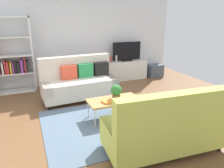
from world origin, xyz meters
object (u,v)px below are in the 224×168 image
at_px(couch_beige, 79,82).
at_px(tv_console, 126,70).
at_px(vase_0, 110,59).
at_px(tv, 127,52).
at_px(coffee_table, 114,101).
at_px(storage_trunk, 155,70).
at_px(bottle_0, 116,59).
at_px(table_book_0, 108,101).
at_px(couch_green, 165,127).
at_px(potted_plant, 116,91).
at_px(bookshelf, 12,59).

xyz_separation_m(couch_beige, tv_console, (1.93, 1.16, -0.13)).
bearing_deg(vase_0, tv, -6.88).
height_order(coffee_table, storage_trunk, storage_trunk).
distance_m(coffee_table, bottle_0, 2.81).
relative_size(storage_trunk, table_book_0, 2.17).
relative_size(couch_beige, couch_green, 1.00).
relative_size(couch_beige, potted_plant, 5.92).
height_order(table_book_0, vase_0, vase_0).
bearing_deg(potted_plant, tv_console, 60.09).
distance_m(couch_green, bookshelf, 4.64).
bearing_deg(tv_console, bottle_0, -174.13).
height_order(bookshelf, storage_trunk, bookshelf).
distance_m(couch_green, coffee_table, 1.45).
bearing_deg(bottle_0, tv_console, 5.87).
bearing_deg(table_book_0, couch_beige, 98.58).
height_order(tv_console, tv, tv).
height_order(tv_console, vase_0, vase_0).
bearing_deg(table_book_0, tv_console, 57.52).
bearing_deg(potted_plant, bookshelf, 127.71).
height_order(storage_trunk, table_book_0, table_book_0).
bearing_deg(couch_beige, couch_green, 99.97).
xyz_separation_m(potted_plant, vase_0, (0.91, 2.65, 0.14)).
height_order(couch_green, tv, tv).
xyz_separation_m(bookshelf, table_book_0, (1.82, -2.69, -0.52)).
bearing_deg(table_book_0, storage_trunk, 42.56).
height_order(bookshelf, vase_0, bookshelf).
xyz_separation_m(couch_green, tv, (1.26, 3.98, 0.51)).
relative_size(couch_green, bottle_0, 8.77).
relative_size(tv, table_book_0, 4.17).
bearing_deg(vase_0, tv_console, -4.93).
distance_m(tv, table_book_0, 3.19).
xyz_separation_m(vase_0, bottle_0, (0.19, -0.09, 0.02)).
xyz_separation_m(couch_green, potted_plant, (-0.24, 1.40, 0.16)).
distance_m(couch_green, bottle_0, 4.07).
height_order(tv, bottle_0, tv).
bearing_deg(coffee_table, vase_0, 70.01).
bearing_deg(table_book_0, tv, 57.33).
relative_size(coffee_table, storage_trunk, 2.12).
bearing_deg(tv_console, couch_green, -107.43).
bearing_deg(storage_trunk, vase_0, 174.90).
distance_m(bookshelf, potted_plant, 3.33).
distance_m(tv_console, vase_0, 0.72).
bearing_deg(tv, coffee_table, -120.97).
height_order(table_book_0, bottle_0, bottle_0).
relative_size(couch_green, vase_0, 10.16).
xyz_separation_m(bookshelf, bottle_0, (3.13, -0.06, -0.21)).
distance_m(couch_beige, tv_console, 2.25).
relative_size(coffee_table, tv, 1.10).
xyz_separation_m(tv, storage_trunk, (1.10, -0.08, -0.73)).
height_order(tv_console, potted_plant, potted_plant).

